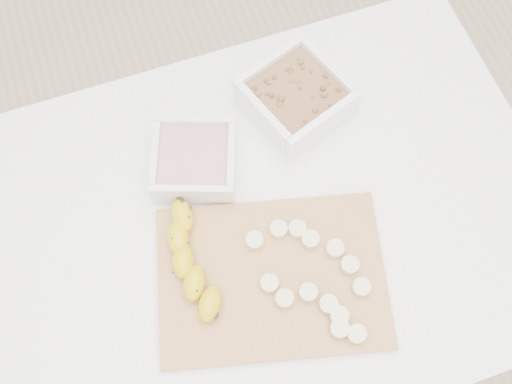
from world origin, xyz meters
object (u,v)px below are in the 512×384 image
object	(u,v)px
bowl_granola	(296,98)
banana	(192,263)
table	(261,238)
cutting_board	(272,277)
bowl_yogurt	(195,161)

from	to	relation	value
bowl_granola	banana	distance (m)	0.34
table	cutting_board	size ratio (longest dim) A/B	2.76
table	banana	size ratio (longest dim) A/B	5.03
table	cutting_board	world-z (taller)	cutting_board
bowl_yogurt	bowl_granola	size ratio (longest dim) A/B	0.87
bowl_yogurt	bowl_granola	xyz separation A→B (m)	(0.20, 0.06, 0.01)
table	banana	world-z (taller)	banana
bowl_granola	cutting_board	distance (m)	0.32
bowl_yogurt	cutting_board	distance (m)	0.23
table	bowl_granola	bearing A→B (deg)	55.28
table	cutting_board	distance (m)	0.14
bowl_yogurt	cutting_board	bearing A→B (deg)	-75.72
cutting_board	bowl_granola	bearing A→B (deg)	62.68
cutting_board	table	bearing A→B (deg)	79.55
table	bowl_yogurt	size ratio (longest dim) A/B	5.69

